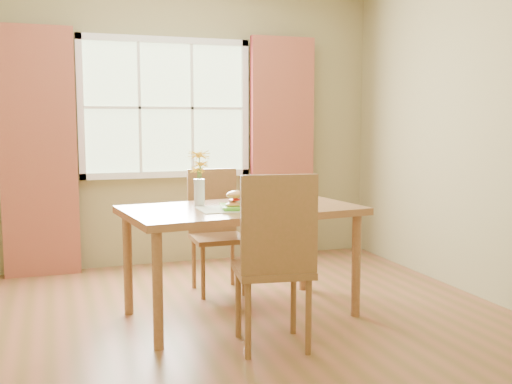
{
  "coord_description": "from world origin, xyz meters",
  "views": [
    {
      "loc": [
        -1.05,
        -3.82,
        1.38
      ],
      "look_at": [
        0.29,
        0.09,
        0.89
      ],
      "focal_mm": 42.0,
      "sensor_mm": 36.0,
      "label": 1
    }
  ],
  "objects_px": {
    "chair_near": "(276,255)",
    "flower_vase": "(199,173)",
    "dining_table": "(241,218)",
    "chair_far": "(215,224)",
    "croissant_sandwich": "(235,199)",
    "water_glass": "(277,199)"
  },
  "relations": [
    {
      "from": "water_glass",
      "to": "flower_vase",
      "type": "bearing_deg",
      "value": 154.67
    },
    {
      "from": "dining_table",
      "to": "croissant_sandwich",
      "type": "relative_size",
      "value": 9.32
    },
    {
      "from": "croissant_sandwich",
      "to": "flower_vase",
      "type": "distance_m",
      "value": 0.36
    },
    {
      "from": "dining_table",
      "to": "flower_vase",
      "type": "distance_m",
      "value": 0.44
    },
    {
      "from": "croissant_sandwich",
      "to": "dining_table",
      "type": "bearing_deg",
      "value": 26.5
    },
    {
      "from": "chair_far",
      "to": "flower_vase",
      "type": "xyz_separation_m",
      "value": [
        -0.27,
        -0.57,
        0.48
      ]
    },
    {
      "from": "croissant_sandwich",
      "to": "water_glass",
      "type": "relative_size",
      "value": 1.5
    },
    {
      "from": "chair_near",
      "to": "water_glass",
      "type": "relative_size",
      "value": 8.86
    },
    {
      "from": "dining_table",
      "to": "chair_far",
      "type": "distance_m",
      "value": 0.72
    },
    {
      "from": "dining_table",
      "to": "croissant_sandwich",
      "type": "distance_m",
      "value": 0.22
    },
    {
      "from": "dining_table",
      "to": "flower_vase",
      "type": "xyz_separation_m",
      "value": [
        -0.27,
        0.14,
        0.32
      ]
    },
    {
      "from": "chair_near",
      "to": "flower_vase",
      "type": "distance_m",
      "value": 0.98
    },
    {
      "from": "croissant_sandwich",
      "to": "water_glass",
      "type": "bearing_deg",
      "value": -25.0
    },
    {
      "from": "chair_near",
      "to": "croissant_sandwich",
      "type": "relative_size",
      "value": 5.92
    },
    {
      "from": "chair_far",
      "to": "croissant_sandwich",
      "type": "height_order",
      "value": "chair_far"
    },
    {
      "from": "chair_near",
      "to": "croissant_sandwich",
      "type": "bearing_deg",
      "value": 105.2
    },
    {
      "from": "dining_table",
      "to": "water_glass",
      "type": "height_order",
      "value": "water_glass"
    },
    {
      "from": "dining_table",
      "to": "chair_far",
      "type": "xyz_separation_m",
      "value": [
        0.0,
        0.71,
        -0.16
      ]
    },
    {
      "from": "chair_near",
      "to": "croissant_sandwich",
      "type": "height_order",
      "value": "chair_near"
    },
    {
      "from": "chair_far",
      "to": "water_glass",
      "type": "xyz_separation_m",
      "value": [
        0.23,
        -0.8,
        0.3
      ]
    },
    {
      "from": "dining_table",
      "to": "water_glass",
      "type": "distance_m",
      "value": 0.29
    },
    {
      "from": "chair_near",
      "to": "flower_vase",
      "type": "height_order",
      "value": "flower_vase"
    }
  ]
}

